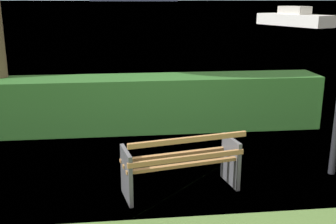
{
  "coord_description": "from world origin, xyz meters",
  "views": [
    {
      "loc": [
        -0.73,
        -4.99,
        2.53
      ],
      "look_at": [
        0.0,
        1.47,
        0.7
      ],
      "focal_mm": 43.46,
      "sensor_mm": 36.0,
      "label": 1
    }
  ],
  "objects": [
    {
      "name": "ground_plane",
      "position": [
        0.0,
        0.0,
        0.0
      ],
      "size": [
        1400.0,
        1400.0,
        0.0
      ],
      "primitive_type": "plane",
      "color": "#4C6B33"
    },
    {
      "name": "water_surface",
      "position": [
        0.0,
        309.3,
        0.0
      ],
      "size": [
        620.0,
        620.0,
        0.0
      ],
      "primitive_type": "plane",
      "color": "#7A99A8",
      "rests_on": "ground_plane"
    },
    {
      "name": "park_bench",
      "position": [
        0.01,
        -0.06,
        0.42
      ],
      "size": [
        1.64,
        0.87,
        0.87
      ],
      "color": "#A0703F",
      "rests_on": "ground_plane"
    },
    {
      "name": "hedge_row",
      "position": [
        0.0,
        2.76,
        0.53
      ],
      "size": [
        6.28,
        0.87,
        1.05
      ],
      "primitive_type": "cube",
      "color": "#285B23",
      "rests_on": "ground_plane"
    },
    {
      "name": "fishing_boat_near",
      "position": [
        15.2,
        32.02,
        0.65
      ],
      "size": [
        5.04,
        7.94,
        1.76
      ],
      "color": "silver",
      "rests_on": "water_surface"
    }
  ]
}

